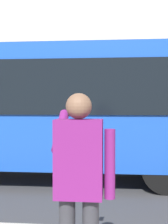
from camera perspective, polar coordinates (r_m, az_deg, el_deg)
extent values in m
plane|color=#38383A|center=(7.78, 0.22, -11.61)|extent=(60.00, 60.00, 0.00)
cube|color=beige|center=(14.98, 2.77, 17.89)|extent=(28.00, 0.80, 12.00)
cube|color=#1947AD|center=(7.54, -9.62, 0.98)|extent=(9.00, 2.50, 2.60)
cube|color=black|center=(6.34, -12.63, 4.50)|extent=(7.60, 0.06, 1.10)
cylinder|color=black|center=(8.53, 12.49, -7.07)|extent=(1.00, 0.28, 1.00)
cylinder|color=black|center=(6.39, 14.91, -9.96)|extent=(1.00, 0.28, 1.00)
cube|color=#6B1960|center=(2.64, -0.96, -8.53)|extent=(0.40, 0.24, 0.66)
sphere|color=brown|center=(2.60, -0.96, 1.07)|extent=(0.22, 0.22, 0.22)
cylinder|color=#6B1960|center=(2.63, 4.75, -9.45)|extent=(0.09, 0.09, 0.58)
cylinder|color=#6B1960|center=(2.79, -4.26, -3.43)|extent=(0.09, 0.48, 0.37)
cube|color=black|center=(2.91, -2.25, 0.71)|extent=(0.07, 0.01, 0.14)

